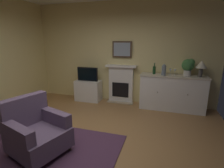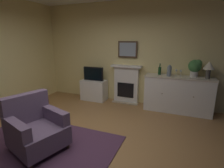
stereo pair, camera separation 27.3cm
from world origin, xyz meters
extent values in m
cube|color=#9E7042|center=(0.00, 0.00, -0.05)|extent=(5.24, 5.14, 0.10)
cube|color=#EAD68C|center=(0.00, 2.54, 1.41)|extent=(5.24, 0.06, 2.83)
cube|color=#4C2D47|center=(-0.65, -0.39, 0.01)|extent=(2.55, 1.90, 0.02)
cube|color=white|center=(0.04, 2.42, 0.53)|extent=(0.70, 0.18, 1.05)
cube|color=tan|center=(0.04, 2.32, 0.01)|extent=(0.77, 0.20, 0.03)
cube|color=black|center=(0.04, 2.33, 0.39)|extent=(0.48, 0.02, 0.42)
cube|color=white|center=(0.04, 2.39, 1.07)|extent=(0.87, 0.27, 0.05)
cube|color=#473323|center=(0.04, 2.46, 1.53)|extent=(0.55, 0.03, 0.45)
cube|color=#8C99A8|center=(0.04, 2.45, 1.53)|extent=(0.47, 0.01, 0.37)
cube|color=white|center=(1.45, 2.24, 0.44)|extent=(1.62, 0.45, 0.89)
cube|color=beige|center=(1.45, 2.24, 0.90)|extent=(1.65, 0.48, 0.03)
sphere|color=brown|center=(1.10, 2.00, 0.51)|extent=(0.02, 0.02, 0.02)
sphere|color=brown|center=(1.81, 2.00, 0.51)|extent=(0.02, 0.02, 0.02)
cylinder|color=#4C4742|center=(2.07, 2.24, 1.03)|extent=(0.10, 0.10, 0.22)
cone|color=#EFE5C6|center=(2.07, 2.24, 1.23)|extent=(0.26, 0.26, 0.18)
cylinder|color=#193F1E|center=(0.97, 2.29, 1.02)|extent=(0.08, 0.08, 0.20)
cylinder|color=#193F1E|center=(0.97, 2.29, 1.16)|extent=(0.03, 0.03, 0.09)
cylinder|color=silver|center=(1.37, 2.25, 0.92)|extent=(0.06, 0.06, 0.00)
cylinder|color=silver|center=(1.37, 2.25, 0.97)|extent=(0.01, 0.01, 0.09)
cone|color=silver|center=(1.37, 2.25, 1.05)|extent=(0.07, 0.07, 0.07)
cylinder|color=silver|center=(1.48, 2.23, 0.92)|extent=(0.06, 0.06, 0.00)
cylinder|color=silver|center=(1.48, 2.23, 0.97)|extent=(0.01, 0.01, 0.09)
cone|color=silver|center=(1.48, 2.23, 1.05)|extent=(0.07, 0.07, 0.07)
cylinder|color=slate|center=(1.21, 2.19, 1.04)|extent=(0.11, 0.11, 0.24)
sphere|color=slate|center=(1.21, 2.19, 1.16)|extent=(0.08, 0.08, 0.08)
cube|color=white|center=(-0.93, 2.25, 0.31)|extent=(0.75, 0.42, 0.62)
cube|color=black|center=(-0.93, 2.23, 0.82)|extent=(0.62, 0.06, 0.40)
cube|color=black|center=(-0.93, 2.20, 0.82)|extent=(0.57, 0.01, 0.35)
cylinder|color=silver|center=(-1.93, 0.27, 0.07)|extent=(0.18, 0.18, 0.14)
sphere|color=#478438|center=(-1.93, 0.27, 0.27)|extent=(0.30, 0.30, 0.30)
sphere|color=#478438|center=(-1.87, 0.24, 0.34)|extent=(0.18, 0.18, 0.18)
cylinder|color=beige|center=(1.78, 2.29, 0.99)|extent=(0.18, 0.18, 0.14)
sphere|color=#3D753D|center=(1.78, 2.29, 1.19)|extent=(0.30, 0.30, 0.30)
sphere|color=#3D753D|center=(1.84, 2.26, 1.26)|extent=(0.18, 0.18, 0.18)
cube|color=#604C66|center=(-0.62, -0.34, 0.26)|extent=(0.99, 0.97, 0.32)
cube|color=#604C66|center=(-0.93, -0.24, 0.67)|extent=(0.38, 0.77, 0.50)
cube|color=#604C66|center=(-0.71, -0.65, 0.53)|extent=(0.73, 0.35, 0.22)
cube|color=#604C66|center=(-0.52, -0.04, 0.53)|extent=(0.73, 0.35, 0.22)
cylinder|color=#473323|center=(-0.39, -0.75, 0.05)|extent=(0.05, 0.05, 0.10)
cylinder|color=#473323|center=(-0.19, -0.14, 0.05)|extent=(0.05, 0.05, 0.10)
cylinder|color=#473323|center=(-1.04, -0.55, 0.05)|extent=(0.05, 0.05, 0.10)
cylinder|color=#473323|center=(-0.84, 0.06, 0.05)|extent=(0.05, 0.05, 0.10)
camera|label=1|loc=(1.22, -2.37, 1.81)|focal=27.91mm
camera|label=2|loc=(1.48, -2.28, 1.81)|focal=27.91mm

